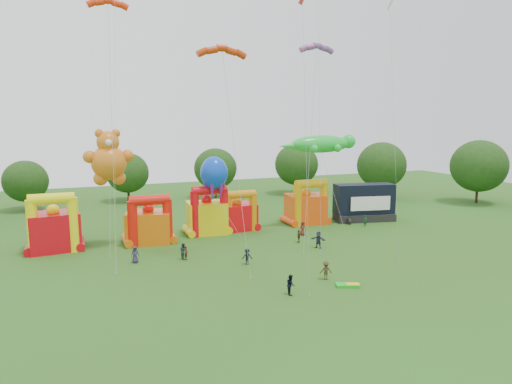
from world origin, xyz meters
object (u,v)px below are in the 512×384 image
object	(u,v)px
stage_trailer	(364,203)
octopus_kite	(221,195)
bouncy_castle_2	(207,215)
gecko_kite	(327,167)
bouncy_castle_0	(54,228)
spectator_4	(299,236)
teddy_bear_kite	(109,177)
spectator_0	(135,255)

from	to	relation	value
stage_trailer	octopus_kite	world-z (taller)	octopus_kite
bouncy_castle_2	gecko_kite	bearing A→B (deg)	-6.08
bouncy_castle_0	spectator_4	world-z (taller)	bouncy_castle_0
teddy_bear_kite	octopus_kite	bearing A→B (deg)	2.99
bouncy_castle_0	stage_trailer	distance (m)	42.61
bouncy_castle_2	octopus_kite	size ratio (longest dim) A/B	0.63
teddy_bear_kite	spectator_0	bearing A→B (deg)	-74.88
teddy_bear_kite	spectator_0	distance (m)	10.28
teddy_bear_kite	spectator_4	xyz separation A→B (m)	(21.59, -5.68, -7.74)
spectator_0	stage_trailer	bearing A→B (deg)	8.20
bouncy_castle_0	spectator_4	size ratio (longest dim) A/B	4.37
stage_trailer	teddy_bear_kite	world-z (taller)	teddy_bear_kite
bouncy_castle_2	gecko_kite	world-z (taller)	gecko_kite
bouncy_castle_2	teddy_bear_kite	distance (m)	13.99
teddy_bear_kite	spectator_0	xyz separation A→B (m)	(1.80, -6.65, -7.63)
bouncy_castle_0	teddy_bear_kite	bearing A→B (deg)	-13.98
teddy_bear_kite	gecko_kite	xyz separation A→B (m)	(29.20, 0.98, -0.03)
bouncy_castle_2	spectator_0	bearing A→B (deg)	-138.13
bouncy_castle_2	spectator_4	xyz separation A→B (m)	(9.28, -8.46, -1.72)
bouncy_castle_2	octopus_kite	world-z (taller)	octopus_kite
teddy_bear_kite	octopus_kite	size ratio (longest dim) A/B	1.34
bouncy_castle_0	bouncy_castle_2	bearing A→B (deg)	3.80
bouncy_castle_0	gecko_kite	distance (m)	35.92
bouncy_castle_2	octopus_kite	distance (m)	3.84
bouncy_castle_2	spectator_4	distance (m)	12.67
bouncy_castle_0	spectator_0	world-z (taller)	bouncy_castle_0
gecko_kite	spectator_4	world-z (taller)	gecko_kite
stage_trailer	spectator_0	bearing A→B (deg)	-165.96
bouncy_castle_2	spectator_0	distance (m)	14.22
gecko_kite	spectator_0	distance (m)	29.45
stage_trailer	bouncy_castle_0	bearing A→B (deg)	-179.40
octopus_kite	spectator_4	distance (m)	11.28
octopus_kite	spectator_0	world-z (taller)	octopus_kite
bouncy_castle_0	bouncy_castle_2	xyz separation A→B (m)	(18.54, 1.23, -0.11)
bouncy_castle_0	spectator_0	size ratio (longest dim) A/B	3.86
bouncy_castle_0	bouncy_castle_2	distance (m)	18.58
bouncy_castle_2	spectator_4	size ratio (longest dim) A/B	4.17
stage_trailer	spectator_4	bearing A→B (deg)	-152.55
octopus_kite	spectator_4	bearing A→B (deg)	-38.57
octopus_kite	spectator_0	bearing A→B (deg)	-148.02
bouncy_castle_2	stage_trailer	bearing A→B (deg)	-1.86
stage_trailer	spectator_4	world-z (taller)	stage_trailer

